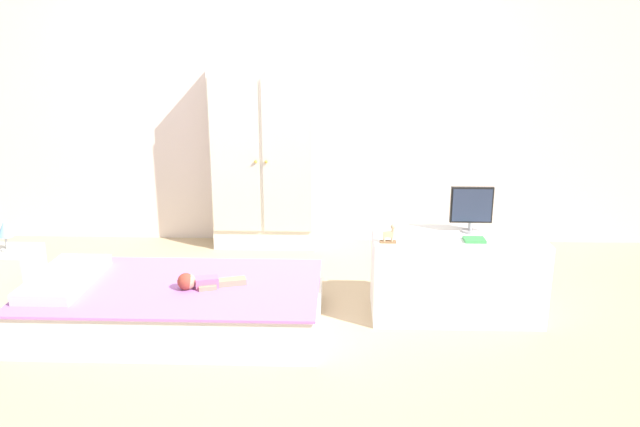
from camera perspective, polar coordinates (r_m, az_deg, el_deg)
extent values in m
cube|color=tan|center=(3.80, -6.26, -9.87)|extent=(10.00, 10.00, 0.02)
cube|color=silver|center=(4.99, -4.16, 12.62)|extent=(6.40, 0.05, 2.70)
cube|color=white|center=(3.79, -13.04, -9.01)|extent=(1.69, 0.91, 0.13)
cube|color=silver|center=(3.74, -13.16, -7.36)|extent=(1.65, 0.87, 0.11)
cube|color=#B270C6|center=(3.72, -13.22, -6.50)|extent=(1.68, 0.90, 0.02)
cube|color=silver|center=(3.92, -22.42, -5.52)|extent=(0.32, 0.65, 0.06)
cube|color=#D6668E|center=(3.64, -10.36, -6.23)|extent=(0.15, 0.11, 0.06)
cube|color=tan|center=(3.67, -8.11, -6.11)|extent=(0.16, 0.08, 0.04)
cube|color=tan|center=(3.64, -8.04, -6.32)|extent=(0.16, 0.08, 0.04)
cube|color=tan|center=(3.69, -10.42, -6.17)|extent=(0.10, 0.05, 0.03)
cube|color=tan|center=(3.59, -10.27, -6.79)|extent=(0.10, 0.05, 0.03)
sphere|color=tan|center=(3.63, -12.04, -6.14)|extent=(0.09, 0.09, 0.09)
sphere|color=#9E3D2D|center=(3.63, -12.22, -6.12)|extent=(0.10, 0.10, 0.10)
cube|color=silver|center=(4.37, -26.47, -5.30)|extent=(0.32, 0.32, 0.36)
cylinder|color=#B7B2AD|center=(4.31, -26.78, -2.96)|extent=(0.07, 0.07, 0.01)
cylinder|color=#B7B2AD|center=(4.29, -26.86, -2.39)|extent=(0.02, 0.02, 0.08)
cone|color=#7AB2E0|center=(4.27, -27.01, -1.26)|extent=(0.10, 0.10, 0.10)
cube|color=white|center=(4.90, -5.21, 5.13)|extent=(0.80, 0.27, 1.44)
cube|color=beige|center=(4.78, -7.81, 5.22)|extent=(0.37, 0.02, 1.18)
cube|color=beige|center=(4.73, -3.04, 5.23)|extent=(0.37, 0.02, 1.18)
sphere|color=gold|center=(4.75, -5.94, 4.75)|extent=(0.02, 0.02, 0.02)
sphere|color=gold|center=(4.74, -4.98, 4.75)|extent=(0.02, 0.02, 0.02)
cube|color=white|center=(3.85, 12.35, -5.58)|extent=(1.00, 0.44, 0.51)
cylinder|color=#99999E|center=(3.85, 13.60, -1.57)|extent=(0.10, 0.10, 0.01)
cylinder|color=#99999E|center=(3.84, 13.63, -1.15)|extent=(0.02, 0.02, 0.05)
cube|color=black|center=(3.80, 13.76, 0.78)|extent=(0.25, 0.02, 0.22)
cube|color=#28334C|center=(3.79, 13.80, 0.73)|extent=(0.23, 0.01, 0.20)
cube|color=#8E6642|center=(3.58, 6.25, -2.52)|extent=(0.09, 0.01, 0.01)
cube|color=#8E6642|center=(3.55, 6.28, -2.66)|extent=(0.09, 0.01, 0.01)
cube|color=#D1B289|center=(3.55, 6.29, -1.90)|extent=(0.06, 0.03, 0.03)
cylinder|color=#D1B289|center=(3.57, 6.61, -2.29)|extent=(0.01, 0.01, 0.02)
cylinder|color=#D1B289|center=(3.55, 6.63, -2.39)|extent=(0.01, 0.01, 0.02)
cylinder|color=#D1B289|center=(3.57, 5.91, -2.28)|extent=(0.01, 0.01, 0.02)
cylinder|color=#D1B289|center=(3.55, 5.93, -2.38)|extent=(0.01, 0.01, 0.02)
cylinder|color=#D1B289|center=(3.55, 6.73, -1.49)|extent=(0.02, 0.02, 0.02)
sphere|color=#D1B289|center=(3.54, 6.74, -1.20)|extent=(0.03, 0.03, 0.03)
cube|color=#429E51|center=(3.68, 14.00, -2.36)|extent=(0.12, 0.10, 0.02)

